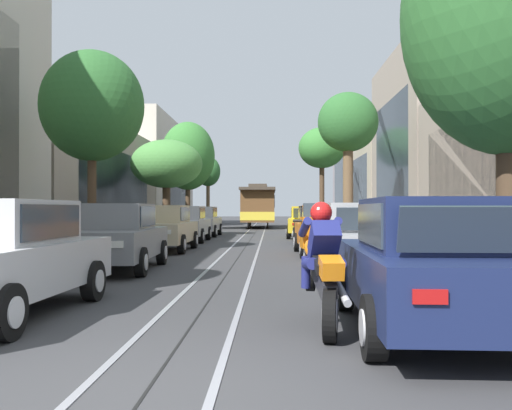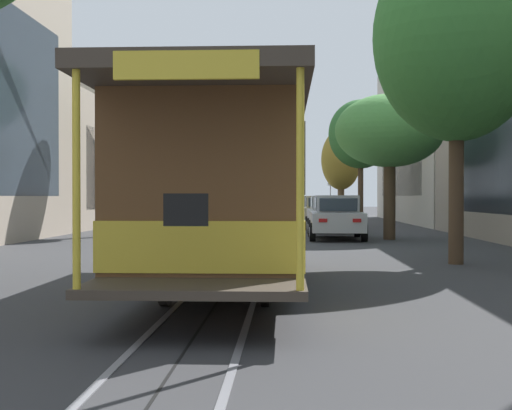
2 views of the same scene
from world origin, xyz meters
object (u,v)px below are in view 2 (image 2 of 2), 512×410
parked_car_silver_fifth_left (336,217)px  pedestrian_on_left_pavement (135,207)px  parked_car_silver_fourth_left (329,214)px  parked_car_orange_mid_right (217,210)px  parked_car_beige_mid_left (321,211)px  motorcycle_with_rider (250,207)px  parked_car_silver_near_left (312,207)px  street_tree_kerb_left_fourth (457,37)px  parked_car_black_fourth_right (201,213)px  parked_car_yellow_fifth_right (190,216)px  street_tree_kerb_left_second (361,134)px  street_tree_kerb_left_mid (390,132)px  parked_car_grey_second_left (315,209)px  parked_car_silver_second_right (224,209)px  parked_car_navy_near_right (232,207)px  cable_car_trolley (227,189)px  fire_hydrant (196,216)px  street_sign_post (330,193)px  street_tree_kerb_right_near (202,154)px  street_tree_kerb_left_near (341,160)px  street_tree_kerb_right_second (143,96)px

parked_car_silver_fifth_left → pedestrian_on_left_pavement: (10.03, -11.95, 0.19)m
parked_car_silver_fourth_left → parked_car_orange_mid_right: 8.97m
parked_car_beige_mid_left → motorcycle_with_rider: size_ratio=2.25×
parked_car_silver_near_left → street_tree_kerb_left_fourth: bearing=93.9°
parked_car_black_fourth_right → parked_car_yellow_fifth_right: (-0.16, 4.74, 0.00)m
parked_car_black_fourth_right → street_tree_kerb_left_second: 10.24m
street_tree_kerb_left_mid → motorcycle_with_rider: bearing=-74.9°
parked_car_silver_fourth_left → parked_car_black_fourth_right: (5.76, -1.28, 0.00)m
parked_car_grey_second_left → parked_car_silver_fourth_left: size_ratio=1.01×
parked_car_silver_second_right → parked_car_black_fourth_right: bearing=90.0°
parked_car_silver_near_left → parked_car_navy_near_right: size_ratio=1.00×
parked_car_silver_fifth_left → cable_car_trolley: (2.79, 13.09, 0.86)m
parked_car_grey_second_left → parked_car_silver_fifth_left: same height
motorcycle_with_rider → parked_car_silver_fourth_left: bearing=103.8°
street_tree_kerb_left_second → street_tree_kerb_left_mid: (0.25, 11.69, -0.98)m
parked_car_silver_second_right → fire_hydrant: parked_car_silver_second_right is taller
parked_car_silver_near_left → street_sign_post: size_ratio=1.53×
parked_car_navy_near_right → motorcycle_with_rider: parked_car_navy_near_right is taller
parked_car_orange_mid_right → street_tree_kerb_right_near: 9.83m
parked_car_black_fourth_right → street_tree_kerb_left_second: (-7.85, -5.20, 4.04)m
parked_car_silver_near_left → parked_car_yellow_fifth_right: size_ratio=1.00×
parked_car_navy_near_right → parked_car_silver_second_right: same height
parked_car_navy_near_right → parked_car_grey_second_left: bearing=130.7°
parked_car_silver_fourth_left → parked_car_silver_second_right: (5.77, -12.40, 0.00)m
parked_car_beige_mid_left → parked_car_silver_second_right: 8.97m
parked_car_navy_near_right → street_tree_kerb_left_second: street_tree_kerb_left_second is taller
parked_car_silver_second_right → street_sign_post: bearing=-135.6°
parked_car_orange_mid_right → motorcycle_with_rider: 11.03m
cable_car_trolley → street_sign_post: 37.73m
parked_car_silver_second_right → pedestrian_on_left_pavement: (4.31, 5.52, 0.19)m
parked_car_orange_mid_right → motorcycle_with_rider: size_ratio=2.26×
parked_car_silver_fourth_left → parked_car_navy_near_right: 18.89m
parked_car_silver_second_right → fire_hydrant: 3.15m
street_tree_kerb_right_near → pedestrian_on_left_pavement: bearing=74.3°
parked_car_beige_mid_left → street_sign_post: (-1.39, -13.87, 0.99)m
parked_car_grey_second_left → parked_car_yellow_fifth_right: bearing=69.9°
parked_car_navy_near_right → street_tree_kerb_left_second: 14.49m
parked_car_silver_fifth_left → street_tree_kerb_left_near: bearing=-95.0°
motorcycle_with_rider → street_sign_post: street_sign_post is taller
pedestrian_on_left_pavement → fire_hydrant: pedestrian_on_left_pavement is taller
street_tree_kerb_left_mid → pedestrian_on_left_pavement: size_ratio=2.99×
parked_car_black_fourth_right → street_tree_kerb_left_fourth: street_tree_kerb_left_fourth is taller
parked_car_yellow_fifth_right → fire_hydrant: parked_car_yellow_fifth_right is taller
street_tree_kerb_right_second → pedestrian_on_left_pavement: (2.48, -9.58, -4.57)m
parked_car_beige_mid_left → motorcycle_with_rider: bearing=-70.8°
parked_car_yellow_fifth_right → cable_car_trolley: 14.99m
parked_car_yellow_fifth_right → pedestrian_on_left_pavement: bearing=-66.6°
parked_car_black_fourth_right → parked_car_grey_second_left: bearing=-118.9°
pedestrian_on_left_pavement → parked_car_silver_fifth_left: bearing=130.0°
parked_car_grey_second_left → motorcycle_with_rider: parked_car_grey_second_left is taller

